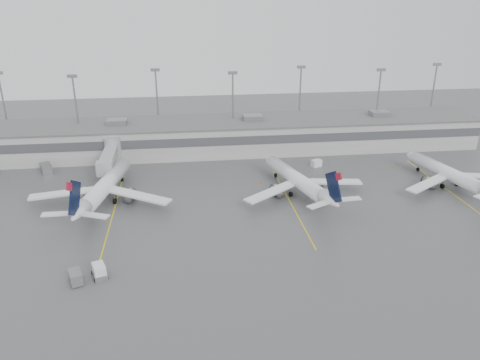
{
  "coord_description": "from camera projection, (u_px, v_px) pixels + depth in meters",
  "views": [
    {
      "loc": [
        -3.46,
        -61.05,
        39.66
      ],
      "look_at": [
        7.33,
        24.0,
        5.0
      ],
      "focal_mm": 35.0,
      "sensor_mm": 36.0,
      "label": 1
    }
  ],
  "objects": [
    {
      "name": "gse_uld_c",
      "position": [
        316.0,
        163.0,
        113.72
      ],
      "size": [
        2.78,
        2.34,
        1.68
      ],
      "primitive_type": "cube",
      "rotation": [
        0.0,
        0.0,
        0.38
      ],
      "color": "white",
      "rests_on": "ground"
    },
    {
      "name": "ground",
      "position": [
        212.0,
        271.0,
        71.42
      ],
      "size": [
        260.0,
        260.0,
        0.0
      ],
      "primitive_type": "plane",
      "color": "#4E4E50",
      "rests_on": "ground"
    },
    {
      "name": "gse_uld_b",
      "position": [
        111.0,
        182.0,
        102.94
      ],
      "size": [
        2.39,
        1.85,
        1.51
      ],
      "primitive_type": "cube",
      "rotation": [
        0.0,
        0.0,
        0.22
      ],
      "color": "white",
      "rests_on": "ground"
    },
    {
      "name": "jet_mid_right",
      "position": [
        299.0,
        181.0,
        97.36
      ],
      "size": [
        26.22,
        29.81,
        9.88
      ],
      "rotation": [
        0.0,
        0.0,
        0.28
      ],
      "color": "white",
      "rests_on": "ground"
    },
    {
      "name": "jet_bridge_right",
      "position": [
        111.0,
        156.0,
        109.63
      ],
      "size": [
        4.0,
        17.2,
        7.0
      ],
      "color": "gray",
      "rests_on": "ground"
    },
    {
      "name": "gse_loader",
      "position": [
        46.0,
        168.0,
        109.75
      ],
      "size": [
        3.41,
        4.08,
        2.19
      ],
      "primitive_type": "cube",
      "rotation": [
        0.0,
        0.0,
        0.41
      ],
      "color": "slate",
      "rests_on": "ground"
    },
    {
      "name": "jet_far_right",
      "position": [
        450.0,
        174.0,
        101.28
      ],
      "size": [
        25.44,
        28.81,
        9.43
      ],
      "rotation": [
        0.0,
        0.0,
        0.21
      ],
      "color": "white",
      "rests_on": "ground"
    },
    {
      "name": "cone_c",
      "position": [
        261.0,
        182.0,
        103.51
      ],
      "size": [
        0.48,
        0.48,
        0.76
      ],
      "primitive_type": "cone",
      "color": "#DB6704",
      "rests_on": "ground"
    },
    {
      "name": "cone_d",
      "position": [
        394.0,
        165.0,
        113.67
      ],
      "size": [
        0.44,
        0.44,
        0.7
      ],
      "primitive_type": "cone",
      "color": "#DB6704",
      "rests_on": "ground"
    },
    {
      "name": "terminal",
      "position": [
        196.0,
        136.0,
        123.18
      ],
      "size": [
        152.0,
        17.0,
        9.45
      ],
      "color": "#A2A29D",
      "rests_on": "ground"
    },
    {
      "name": "stand_markings",
      "position": [
        204.0,
        205.0,
        93.49
      ],
      "size": [
        105.25,
        40.0,
        0.01
      ],
      "color": "yellow",
      "rests_on": "ground"
    },
    {
      "name": "light_masts",
      "position": [
        194.0,
        102.0,
        125.55
      ],
      "size": [
        142.4,
        8.0,
        20.6
      ],
      "color": "gray",
      "rests_on": "ground"
    },
    {
      "name": "cone_b",
      "position": [
        71.0,
        191.0,
        99.22
      ],
      "size": [
        0.38,
        0.38,
        0.61
      ],
      "primitive_type": "cone",
      "color": "#DB6704",
      "rests_on": "ground"
    },
    {
      "name": "jet_mid_left",
      "position": [
        104.0,
        187.0,
        93.54
      ],
      "size": [
        28.22,
        31.96,
        10.45
      ],
      "rotation": [
        0.0,
        0.0,
        -0.21
      ],
      "color": "white",
      "rests_on": "ground"
    },
    {
      "name": "baggage_cart",
      "position": [
        76.0,
        277.0,
        68.15
      ],
      "size": [
        2.53,
        3.29,
        1.86
      ],
      "rotation": [
        0.0,
        0.0,
        0.34
      ],
      "color": "slate",
      "rests_on": "ground"
    },
    {
      "name": "baggage_tug",
      "position": [
        99.0,
        272.0,
        69.7
      ],
      "size": [
        2.88,
        3.59,
        2.01
      ],
      "rotation": [
        0.0,
        0.0,
        0.34
      ],
      "color": "white",
      "rests_on": "ground"
    }
  ]
}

